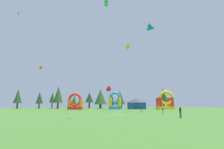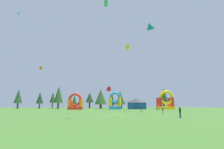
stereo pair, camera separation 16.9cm
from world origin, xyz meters
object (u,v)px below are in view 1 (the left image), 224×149
(person_near_camera, at_px, (141,108))
(festival_tent, at_px, (137,104))
(kite_yellow_box, at_px, (128,47))
(kite_red_delta, at_px, (110,90))
(kite_cyan_diamond, at_px, (18,14))
(inflatable_yellow_castle, at_px, (165,102))
(person_far_side, at_px, (180,111))
(inflatable_orange_dome, at_px, (115,103))
(kite_orange_box, at_px, (41,68))
(kite_green_box, at_px, (106,3))
(inflatable_red_slide, at_px, (75,104))
(person_left_edge, at_px, (163,110))
(kite_teal_delta, at_px, (152,28))

(person_near_camera, xyz_separation_m, festival_tent, (3.49, 24.77, 1.09))
(kite_yellow_box, distance_m, kite_red_delta, 17.86)
(kite_cyan_diamond, relative_size, inflatable_yellow_castle, 3.61)
(inflatable_yellow_castle, bearing_deg, person_far_side, -106.17)
(person_far_side, height_order, inflatable_yellow_castle, inflatable_yellow_castle)
(inflatable_orange_dome, xyz_separation_m, inflatable_yellow_castle, (19.44, -1.90, 0.12))
(kite_orange_box, height_order, person_near_camera, kite_orange_box)
(kite_green_box, bearing_deg, inflatable_red_slide, 105.66)
(person_far_side, bearing_deg, inflatable_orange_dome, -25.47)
(kite_green_box, xyz_separation_m, festival_tent, (13.00, 42.57, -17.65))
(kite_orange_box, distance_m, person_left_edge, 31.72)
(person_far_side, bearing_deg, inflatable_yellow_castle, -53.52)
(person_near_camera, xyz_separation_m, person_far_side, (3.00, -16.97, 0.04))
(person_left_edge, bearing_deg, kite_teal_delta, -149.70)
(kite_yellow_box, xyz_separation_m, festival_tent, (7.57, 30.24, -13.72))
(person_far_side, height_order, inflatable_red_slide, inflatable_red_slide)
(kite_green_box, bearing_deg, kite_teal_delta, 55.60)
(kite_red_delta, xyz_separation_m, inflatable_yellow_castle, (21.84, 11.72, -4.01))
(inflatable_red_slide, bearing_deg, kite_yellow_box, -58.48)
(kite_teal_delta, relative_size, kite_green_box, 1.26)
(person_far_side, relative_size, festival_tent, 0.27)
(kite_teal_delta, distance_m, person_far_side, 30.47)
(kite_green_box, xyz_separation_m, kite_red_delta, (1.69, 27.15, -13.17))
(inflatable_orange_dome, xyz_separation_m, festival_tent, (8.90, 1.80, -0.36))
(kite_orange_box, height_order, festival_tent, kite_orange_box)
(kite_yellow_box, relative_size, person_near_camera, 9.13)
(person_left_edge, relative_size, person_far_side, 0.85)
(kite_green_box, relative_size, inflatable_orange_dome, 3.03)
(festival_tent, bearing_deg, person_far_side, -90.68)
(kite_cyan_diamond, xyz_separation_m, inflatable_orange_dome, (26.86, 25.50, -22.78))
(kite_yellow_box, distance_m, person_far_side, 20.01)
(kite_cyan_diamond, bearing_deg, kite_red_delta, 25.91)
(inflatable_yellow_castle, relative_size, inflatable_red_slide, 1.17)
(kite_red_delta, height_order, inflatable_yellow_castle, kite_red_delta)
(person_left_edge, bearing_deg, inflatable_red_slide, -103.95)
(kite_teal_delta, distance_m, inflatable_yellow_castle, 30.41)
(inflatable_orange_dome, height_order, inflatable_red_slide, inflatable_orange_dome)
(kite_teal_delta, distance_m, person_left_edge, 25.46)
(person_far_side, bearing_deg, person_left_edge, -39.75)
(kite_orange_box, xyz_separation_m, person_near_camera, (25.98, 1.20, -10.27))
(festival_tent, bearing_deg, inflatable_yellow_castle, -19.34)
(person_left_edge, relative_size, inflatable_orange_dome, 0.23)
(kite_red_delta, bearing_deg, kite_cyan_diamond, -154.09)
(inflatable_orange_dome, bearing_deg, person_far_side, -78.11)
(kite_green_box, height_order, festival_tent, kite_green_box)
(kite_green_box, xyz_separation_m, person_far_side, (12.51, 0.82, -18.70))
(kite_yellow_box, bearing_deg, inflatable_yellow_castle, 55.70)
(kite_yellow_box, relative_size, person_far_side, 8.79)
(kite_red_delta, xyz_separation_m, inflatable_red_slide, (-12.63, 11.88, -4.49))
(kite_orange_box, relative_size, kite_cyan_diamond, 0.45)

